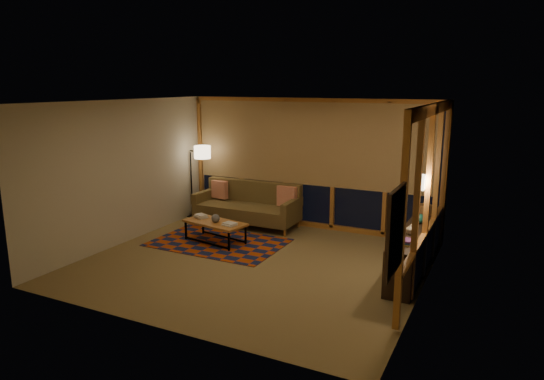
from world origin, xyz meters
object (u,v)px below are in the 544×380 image
at_px(coffee_table, 215,232).
at_px(bookshelf, 415,248).
at_px(sofa, 247,205).
at_px(floor_lamp, 191,181).

height_order(coffee_table, bookshelf, bookshelf).
bearing_deg(coffee_table, sofa, 100.85).
distance_m(coffee_table, bookshelf, 3.69).
xyz_separation_m(floor_lamp, bookshelf, (5.19, -1.07, -0.48)).
bearing_deg(sofa, coffee_table, -90.74).
bearing_deg(bookshelf, floor_lamp, 168.32).
height_order(floor_lamp, bookshelf, floor_lamp).
bearing_deg(bookshelf, coffee_table, -175.34).
distance_m(floor_lamp, bookshelf, 5.32).
xyz_separation_m(coffee_table, floor_lamp, (-1.51, 1.37, 0.63)).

